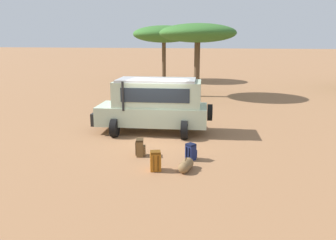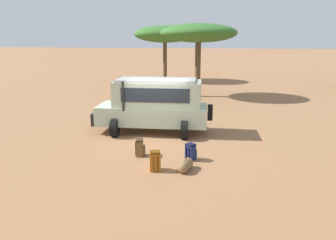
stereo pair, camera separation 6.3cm
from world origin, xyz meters
name	(u,v)px [view 1 (the left image)]	position (x,y,z in m)	size (l,w,h in m)	color
ground_plane	(155,138)	(0.00, 0.00, 0.00)	(320.00, 320.00, 0.00)	#936642
safari_vehicle	(155,104)	(-0.28, 0.99, 1.29)	(5.45, 3.08, 2.44)	#B2C6A8
backpack_beside_front_wheel	(156,161)	(0.92, -3.46, 0.32)	(0.41, 0.44, 0.66)	#B26619
backpack_cluster_center	(140,148)	(0.02, -2.23, 0.30)	(0.42, 0.45, 0.63)	brown
backpack_near_rear_wheel	(191,152)	(1.88, -2.24, 0.29)	(0.42, 0.43, 0.59)	navy
duffel_bag_low_black_case	(186,165)	(1.87, -3.24, 0.18)	(0.43, 0.84, 0.45)	brown
acacia_tree_far_left	(164,34)	(-4.35, 20.07, 4.67)	(6.29, 5.39, 5.55)	brown
acacia_tree_left_mid	(198,34)	(0.24, 11.18, 4.56)	(5.56, 4.93, 5.28)	brown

